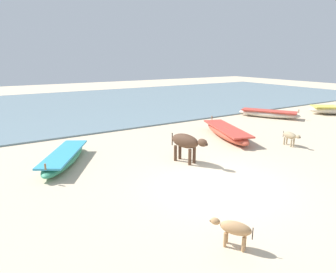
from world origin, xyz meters
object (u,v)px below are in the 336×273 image
(fishing_boat_1, at_px, (269,114))
(calf_near_dun, at_px, (290,136))
(fishing_boat_0, at_px, (226,132))
(cow_adult_dark, at_px, (186,142))
(fishing_boat_2, at_px, (64,158))
(calf_far_tan, at_px, (234,229))

(fishing_boat_1, xyz_separation_m, calf_near_dun, (-4.43, -4.83, 0.20))
(fishing_boat_0, height_order, cow_adult_dark, cow_adult_dark)
(fishing_boat_0, xyz_separation_m, calf_near_dun, (1.43, -2.55, 0.18))
(fishing_boat_0, relative_size, calf_near_dun, 4.60)
(fishing_boat_1, relative_size, cow_adult_dark, 2.34)
(fishing_boat_0, xyz_separation_m, fishing_boat_2, (-7.68, 0.40, -0.03))
(calf_near_dun, bearing_deg, fishing_boat_2, -100.11)
(cow_adult_dark, height_order, calf_near_dun, cow_adult_dark)
(fishing_boat_0, height_order, fishing_boat_1, fishing_boat_0)
(calf_near_dun, height_order, calf_far_tan, calf_near_dun)
(cow_adult_dark, xyz_separation_m, calf_far_tan, (-2.12, -4.70, -0.36))
(cow_adult_dark, bearing_deg, fishing_boat_2, -134.98)
(fishing_boat_0, xyz_separation_m, fishing_boat_1, (5.86, 2.28, -0.02))
(fishing_boat_0, height_order, calf_far_tan, fishing_boat_0)
(fishing_boat_2, bearing_deg, cow_adult_dark, 91.27)
(fishing_boat_0, xyz_separation_m, calf_far_tan, (-5.87, -6.54, 0.15))
(fishing_boat_1, distance_m, fishing_boat_2, 13.67)
(cow_adult_dark, distance_m, calf_far_tan, 5.16)
(cow_adult_dark, relative_size, calf_near_dun, 1.71)
(fishing_boat_1, distance_m, cow_adult_dark, 10.47)
(fishing_boat_2, height_order, calf_near_dun, fishing_boat_2)
(fishing_boat_2, relative_size, cow_adult_dark, 2.20)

